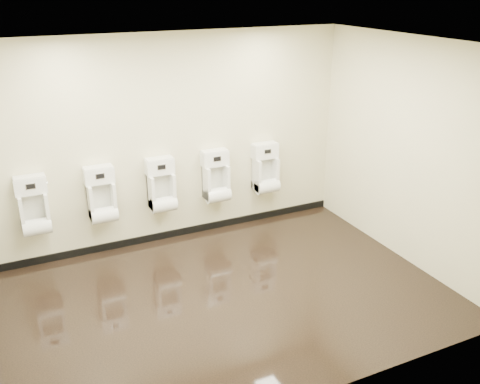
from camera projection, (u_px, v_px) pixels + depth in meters
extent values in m
cube|color=black|center=(224.00, 298.00, 6.12)|extent=(5.00, 3.50, 0.00)
cube|color=white|center=(221.00, 47.00, 5.07)|extent=(5.00, 3.50, 0.00)
cube|color=beige|center=(170.00, 141.00, 7.06)|extent=(5.00, 0.02, 2.80)
cube|color=beige|center=(314.00, 257.00, 4.13)|extent=(5.00, 0.02, 2.80)
cube|color=beige|center=(408.00, 153.00, 6.59)|extent=(0.02, 3.50, 2.80)
cube|color=black|center=(175.00, 233.00, 7.55)|extent=(5.00, 0.02, 0.10)
cube|color=white|center=(34.00, 212.00, 6.48)|extent=(0.33, 0.24, 0.47)
cube|color=silver|center=(33.00, 207.00, 6.53)|extent=(0.25, 0.01, 0.35)
cylinder|color=white|center=(37.00, 227.00, 6.49)|extent=(0.33, 0.20, 0.20)
cube|color=white|center=(30.00, 185.00, 6.38)|extent=(0.37, 0.18, 0.20)
cube|color=black|center=(31.00, 186.00, 6.30)|extent=(0.09, 0.01, 0.05)
cube|color=silver|center=(31.00, 186.00, 6.30)|extent=(0.11, 0.01, 0.07)
cylinder|color=silver|center=(47.00, 183.00, 6.46)|extent=(0.01, 0.03, 0.03)
cube|color=white|center=(102.00, 201.00, 6.81)|extent=(0.33, 0.24, 0.47)
cube|color=silver|center=(100.00, 196.00, 6.86)|extent=(0.25, 0.01, 0.35)
cylinder|color=white|center=(104.00, 215.00, 6.82)|extent=(0.33, 0.20, 0.20)
cube|color=white|center=(99.00, 175.00, 6.71)|extent=(0.37, 0.18, 0.20)
cube|color=black|center=(100.00, 176.00, 6.62)|extent=(0.09, 0.01, 0.05)
cube|color=silver|center=(100.00, 176.00, 6.62)|extent=(0.11, 0.01, 0.07)
cylinder|color=silver|center=(114.00, 173.00, 6.78)|extent=(0.01, 0.03, 0.03)
cube|color=white|center=(162.00, 191.00, 7.12)|extent=(0.33, 0.24, 0.47)
cube|color=silver|center=(160.00, 186.00, 7.17)|extent=(0.25, 0.01, 0.35)
cylinder|color=white|center=(164.00, 204.00, 7.13)|extent=(0.33, 0.20, 0.20)
cube|color=white|center=(160.00, 166.00, 7.02)|extent=(0.37, 0.18, 0.20)
cube|color=black|center=(162.00, 167.00, 6.94)|extent=(0.09, 0.01, 0.05)
cube|color=silver|center=(162.00, 167.00, 6.94)|extent=(0.11, 0.01, 0.07)
cylinder|color=silver|center=(173.00, 164.00, 7.10)|extent=(0.01, 0.03, 0.03)
cube|color=white|center=(216.00, 182.00, 7.44)|extent=(0.33, 0.24, 0.47)
cube|color=silver|center=(214.00, 178.00, 7.49)|extent=(0.25, 0.01, 0.35)
cylinder|color=white|center=(218.00, 195.00, 7.45)|extent=(0.33, 0.20, 0.20)
cube|color=white|center=(215.00, 158.00, 7.34)|extent=(0.37, 0.18, 0.20)
cube|color=black|center=(217.00, 159.00, 7.25)|extent=(0.09, 0.01, 0.05)
cube|color=silver|center=(217.00, 159.00, 7.25)|extent=(0.11, 0.01, 0.07)
cylinder|color=silver|center=(227.00, 157.00, 7.41)|extent=(0.01, 0.03, 0.03)
cube|color=white|center=(265.00, 174.00, 7.75)|extent=(0.33, 0.24, 0.47)
cube|color=silver|center=(263.00, 170.00, 7.80)|extent=(0.25, 0.01, 0.35)
cylinder|color=white|center=(267.00, 186.00, 7.76)|extent=(0.33, 0.20, 0.20)
cube|color=white|center=(265.00, 151.00, 7.65)|extent=(0.37, 0.18, 0.20)
cube|color=black|center=(268.00, 151.00, 7.56)|extent=(0.09, 0.01, 0.05)
cube|color=silver|center=(268.00, 151.00, 7.56)|extent=(0.11, 0.01, 0.07)
cylinder|color=silver|center=(276.00, 149.00, 7.72)|extent=(0.01, 0.03, 0.03)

